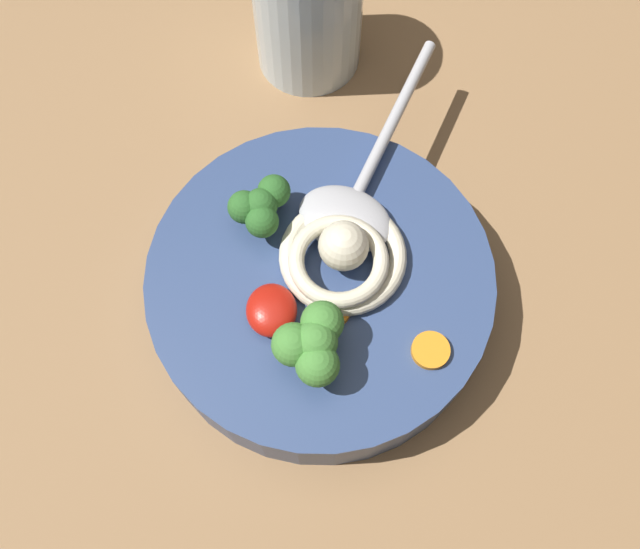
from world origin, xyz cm
name	(u,v)px	position (x,y,z in cm)	size (l,w,h in cm)	color
table_slab	(284,298)	(0.00, 0.00, 1.27)	(99.29, 99.29, 2.54)	#936D47
soup_bowl	(320,288)	(0.91, 2.44, 4.91)	(21.69, 21.69, 4.57)	#334775
noodle_pile	(342,257)	(0.32, 3.83, 8.20)	(8.67, 8.50, 3.48)	beige
soup_spoon	(354,201)	(-3.63, 4.94, 7.92)	(16.70, 11.29, 1.60)	#B7B7BC
chili_sauce_dollop	(271,310)	(3.27, -0.63, 7.87)	(3.37, 3.03, 1.52)	#B2190F
broccoli_floret_rear	(259,206)	(-3.04, -1.00, 9.11)	(4.03, 3.47, 3.19)	#7A9E60
broccoli_floret_right	(312,344)	(6.03, 1.60, 9.53)	(4.87, 4.19, 3.85)	#7A9E60
carrot_slice_beside_noodles	(334,310)	(3.38, 3.06, 7.36)	(2.06, 2.06, 0.49)	orange
carrot_slice_far	(430,350)	(6.33, 8.48, 7.35)	(2.27, 2.27, 0.47)	orange
drinking_glass	(308,6)	(-19.83, 3.24, 7.89)	(7.96, 7.96, 10.70)	silver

